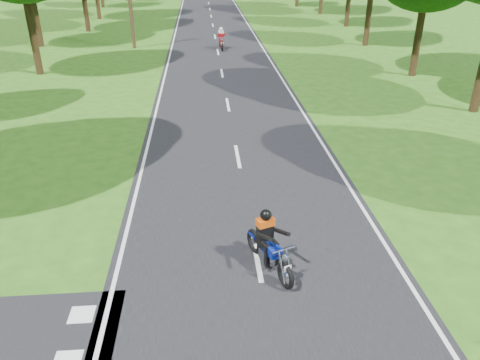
{
  "coord_description": "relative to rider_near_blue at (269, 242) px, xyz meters",
  "views": [
    {
      "loc": [
        -1.16,
        -7.23,
        6.82
      ],
      "look_at": [
        -0.24,
        4.0,
        1.1
      ],
      "focal_mm": 35.0,
      "sensor_mm": 36.0,
      "label": 1
    }
  ],
  "objects": [
    {
      "name": "ground",
      "position": [
        -0.23,
        -1.52,
        -0.76
      ],
      "size": [
        160.0,
        160.0,
        0.0
      ],
      "primitive_type": "plane",
      "color": "#275212",
      "rests_on": "ground"
    },
    {
      "name": "main_road",
      "position": [
        -0.23,
        48.48,
        -0.75
      ],
      "size": [
        7.0,
        140.0,
        0.02
      ],
      "primitive_type": "cube",
      "color": "black",
      "rests_on": "ground"
    },
    {
      "name": "road_markings",
      "position": [
        -0.37,
        46.61,
        -0.74
      ],
      "size": [
        7.4,
        140.0,
        0.01
      ],
      "color": "silver",
      "rests_on": "main_road"
    },
    {
      "name": "rider_near_blue",
      "position": [
        0.0,
        0.0,
        0.0
      ],
      "size": [
        1.21,
        1.87,
        1.48
      ],
      "primitive_type": null,
      "rotation": [
        0.0,
        0.0,
        0.38
      ],
      "color": "#0D2193",
      "rests_on": "main_road"
    },
    {
      "name": "rider_far_red",
      "position": [
        0.07,
        25.43,
        0.01
      ],
      "size": [
        0.65,
        1.82,
        1.5
      ],
      "primitive_type": null,
      "rotation": [
        0.0,
        0.0,
        0.03
      ],
      "color": "#B71C0E",
      "rests_on": "main_road"
    }
  ]
}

